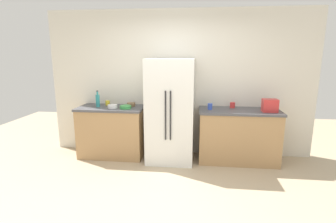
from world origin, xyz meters
name	(u,v)px	position (x,y,z in m)	size (l,w,h in m)	color
ground_plane	(168,202)	(0.00, 0.00, 0.00)	(9.72, 9.72, 0.00)	tan
kitchen_back_panel	(179,84)	(0.00, 1.84, 1.32)	(4.86, 0.10, 2.64)	silver
counter_left	(112,131)	(-1.21, 1.48, 0.46)	(1.19, 0.63, 0.92)	tan
counter_right	(238,136)	(1.07, 1.48, 0.46)	(1.37, 0.63, 0.92)	tan
refrigerator	(170,111)	(-0.12, 1.41, 0.89)	(0.80, 0.74, 1.79)	white
toaster	(270,105)	(1.54, 1.39, 1.03)	(0.24, 0.17, 0.21)	red
bottle_a	(98,100)	(-1.44, 1.46, 1.04)	(0.07, 0.07, 0.30)	teal
cup_a	(232,105)	(0.97, 1.66, 0.97)	(0.09, 0.09, 0.10)	red
cup_b	(108,103)	(-1.32, 1.63, 0.97)	(0.08, 0.08, 0.08)	yellow
cup_c	(210,106)	(0.56, 1.47, 0.98)	(0.08, 0.08, 0.11)	blue
bowl_a	(113,106)	(-1.14, 1.38, 0.95)	(0.17, 0.17, 0.06)	white
bowl_b	(126,107)	(-0.91, 1.38, 0.95)	(0.20, 0.20, 0.05)	green
bowl_c	(131,104)	(-0.86, 1.59, 0.96)	(0.15, 0.15, 0.06)	brown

